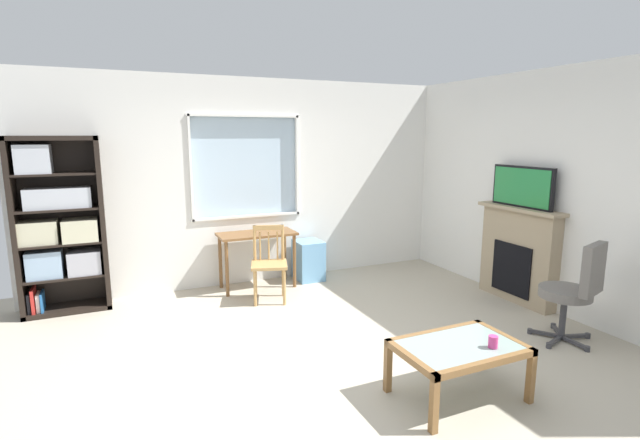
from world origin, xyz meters
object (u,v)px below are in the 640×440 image
(plastic_drawer_unit, at_px, (308,260))
(desk_under_window, at_px, (257,242))
(wooden_chair, at_px, (269,263))
(office_chair, at_px, (575,287))
(sippy_cup, at_px, (493,342))
(fireplace, at_px, (518,254))
(coffee_table, at_px, (459,352))
(tv, at_px, (522,187))
(bookshelf, at_px, (59,225))

(plastic_drawer_unit, bearing_deg, desk_under_window, -176.14)
(wooden_chair, height_order, office_chair, office_chair)
(desk_under_window, bearing_deg, plastic_drawer_unit, 3.86)
(sippy_cup, bearing_deg, fireplace, 39.28)
(office_chair, xyz_separation_m, coffee_table, (-1.64, -0.30, -0.19))
(plastic_drawer_unit, relative_size, sippy_cup, 6.02)
(plastic_drawer_unit, relative_size, office_chair, 0.54)
(desk_under_window, relative_size, sippy_cup, 10.98)
(tv, relative_size, coffee_table, 0.91)
(desk_under_window, distance_m, fireplace, 3.21)
(wooden_chair, relative_size, coffee_table, 0.96)
(bookshelf, distance_m, fireplace, 5.28)
(fireplace, bearing_deg, bookshelf, 159.33)
(coffee_table, relative_size, sippy_cup, 10.38)
(wooden_chair, relative_size, tv, 1.06)
(fireplace, distance_m, sippy_cup, 2.43)
(plastic_drawer_unit, distance_m, tv, 2.87)
(bookshelf, bearing_deg, wooden_chair, -15.69)
(tv, xyz_separation_m, sippy_cup, (-1.86, -1.54, -0.91))
(bookshelf, bearing_deg, coffee_table, -48.70)
(bookshelf, height_order, office_chair, bookshelf)
(tv, bearing_deg, coffee_table, -145.79)
(desk_under_window, xyz_separation_m, coffee_table, (0.63, -3.14, -0.25))
(office_chair, relative_size, coffee_table, 1.07)
(fireplace, bearing_deg, wooden_chair, 155.47)
(bookshelf, height_order, fireplace, bookshelf)
(plastic_drawer_unit, height_order, tv, tv)
(desk_under_window, bearing_deg, office_chair, -51.41)
(fireplace, bearing_deg, plastic_drawer_unit, 137.36)
(wooden_chair, height_order, sippy_cup, wooden_chair)
(desk_under_window, xyz_separation_m, wooden_chair, (-0.01, -0.52, -0.15))
(plastic_drawer_unit, relative_size, coffee_table, 0.58)
(desk_under_window, relative_size, wooden_chair, 1.10)
(fireplace, xyz_separation_m, coffee_table, (-2.07, -1.39, -0.21))
(bookshelf, bearing_deg, fireplace, -20.67)
(wooden_chair, distance_m, tv, 3.09)
(desk_under_window, distance_m, office_chair, 3.63)
(desk_under_window, bearing_deg, coffee_table, -78.73)
(bookshelf, xyz_separation_m, plastic_drawer_unit, (2.97, -0.06, -0.72))
(bookshelf, xyz_separation_m, fireplace, (4.93, -1.86, -0.42))
(fireplace, relative_size, sippy_cup, 12.70)
(desk_under_window, distance_m, sippy_cup, 3.39)
(coffee_table, xyz_separation_m, sippy_cup, (0.19, -0.15, 0.11))
(bookshelf, bearing_deg, plastic_drawer_unit, -1.14)
(fireplace, distance_m, office_chair, 1.17)
(office_chair, bearing_deg, sippy_cup, -162.85)
(bookshelf, distance_m, plastic_drawer_unit, 3.06)
(office_chair, xyz_separation_m, sippy_cup, (-1.45, -0.45, -0.08))
(wooden_chair, xyz_separation_m, plastic_drawer_unit, (0.75, 0.57, -0.19))
(desk_under_window, height_order, tv, tv)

